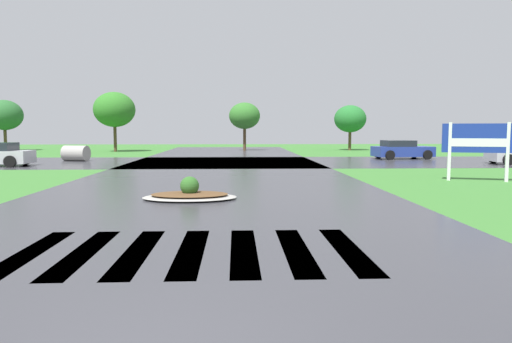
# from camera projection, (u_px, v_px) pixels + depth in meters

# --- Properties ---
(asphalt_roadway) EXTENTS (11.57, 80.00, 0.01)m
(asphalt_roadway) POSITION_uv_depth(u_px,v_px,m) (210.00, 199.00, 14.12)
(asphalt_roadway) COLOR #35353A
(asphalt_roadway) RESTS_ON ground
(asphalt_cross_road) EXTENTS (90.00, 10.41, 0.01)m
(asphalt_cross_road) POSITION_uv_depth(u_px,v_px,m) (224.00, 162.00, 29.67)
(asphalt_cross_road) COLOR #35353A
(asphalt_cross_road) RESTS_ON ground
(crosswalk_stripes) EXTENTS (5.85, 3.23, 0.01)m
(crosswalk_stripes) POSITION_uv_depth(u_px,v_px,m) (191.00, 251.00, 8.07)
(crosswalk_stripes) COLOR white
(crosswalk_stripes) RESTS_ON ground
(estate_billboard) EXTENTS (2.62, 0.90, 2.34)m
(estate_billboard) POSITION_uv_depth(u_px,v_px,m) (478.00, 141.00, 18.75)
(estate_billboard) COLOR white
(estate_billboard) RESTS_ON ground
(median_island) EXTENTS (2.78, 1.71, 0.68)m
(median_island) POSITION_uv_depth(u_px,v_px,m) (190.00, 194.00, 14.02)
(median_island) COLOR #9E9B93
(median_island) RESTS_ON ground
(car_blue_compact) EXTENTS (4.10, 2.49, 1.29)m
(car_blue_compact) POSITION_uv_depth(u_px,v_px,m) (402.00, 150.00, 32.90)
(car_blue_compact) COLOR navy
(car_blue_compact) RESTS_ON ground
(drainage_pipe_stack) EXTENTS (1.77, 1.36, 1.00)m
(drainage_pipe_stack) POSITION_uv_depth(u_px,v_px,m) (76.00, 153.00, 30.62)
(drainage_pipe_stack) COLOR #9E9B93
(drainage_pipe_stack) RESTS_ON ground
(background_treeline) EXTENTS (36.02, 5.68, 5.39)m
(background_treeline) POSITION_uv_depth(u_px,v_px,m) (159.00, 114.00, 44.19)
(background_treeline) COLOR #4C3823
(background_treeline) RESTS_ON ground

